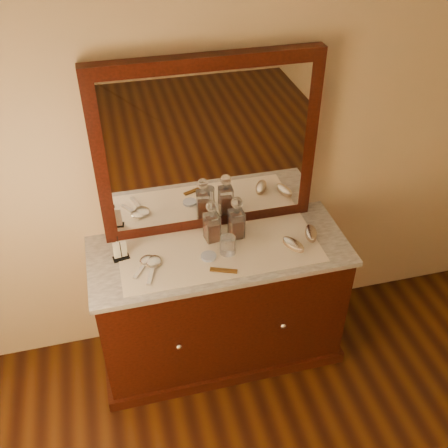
# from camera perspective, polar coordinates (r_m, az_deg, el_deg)

# --- Properties ---
(dresser_cabinet) EXTENTS (1.40, 0.55, 0.82)m
(dresser_cabinet) POSITION_cam_1_polar(r_m,az_deg,el_deg) (3.16, -0.45, -8.88)
(dresser_cabinet) COLOR black
(dresser_cabinet) RESTS_ON floor
(dresser_plinth) EXTENTS (1.46, 0.59, 0.08)m
(dresser_plinth) POSITION_cam_1_polar(r_m,az_deg,el_deg) (3.44, -0.42, -13.13)
(dresser_plinth) COLOR black
(dresser_plinth) RESTS_ON floor
(knob_left) EXTENTS (0.04, 0.04, 0.04)m
(knob_left) POSITION_cam_1_polar(r_m,az_deg,el_deg) (2.91, -4.97, -13.29)
(knob_left) COLOR silver
(knob_left) RESTS_ON dresser_cabinet
(knob_right) EXTENTS (0.04, 0.04, 0.04)m
(knob_right) POSITION_cam_1_polar(r_m,az_deg,el_deg) (3.01, 6.53, -11.07)
(knob_right) COLOR silver
(knob_right) RESTS_ON dresser_cabinet
(marble_top) EXTENTS (1.44, 0.59, 0.03)m
(marble_top) POSITION_cam_1_polar(r_m,az_deg,el_deg) (2.87, -0.49, -3.02)
(marble_top) COLOR silver
(marble_top) RESTS_ON dresser_cabinet
(mirror_frame) EXTENTS (1.20, 0.08, 1.00)m
(mirror_frame) POSITION_cam_1_polar(r_m,az_deg,el_deg) (2.77, -1.77, 8.35)
(mirror_frame) COLOR black
(mirror_frame) RESTS_ON marble_top
(mirror_glass) EXTENTS (1.06, 0.01, 0.86)m
(mirror_glass) POSITION_cam_1_polar(r_m,az_deg,el_deg) (2.74, -1.61, 8.02)
(mirror_glass) COLOR white
(mirror_glass) RESTS_ON marble_top
(lace_runner) EXTENTS (1.10, 0.45, 0.00)m
(lace_runner) POSITION_cam_1_polar(r_m,az_deg,el_deg) (2.84, -0.40, -3.01)
(lace_runner) COLOR beige
(lace_runner) RESTS_ON marble_top
(pin_dish) EXTENTS (0.10, 0.10, 0.01)m
(pin_dish) POSITION_cam_1_polar(r_m,az_deg,el_deg) (2.80, -1.71, -3.58)
(pin_dish) COLOR white
(pin_dish) RESTS_ON lace_runner
(comb) EXTENTS (0.14, 0.08, 0.01)m
(comb) POSITION_cam_1_polar(r_m,az_deg,el_deg) (2.72, -0.04, -5.13)
(comb) COLOR brown
(comb) RESTS_ON lace_runner
(napkin_rack) EXTENTS (0.10, 0.07, 0.13)m
(napkin_rack) POSITION_cam_1_polar(r_m,az_deg,el_deg) (2.82, -11.36, -2.91)
(napkin_rack) COLOR black
(napkin_rack) RESTS_ON marble_top
(decanter_left) EXTENTS (0.09, 0.09, 0.26)m
(decanter_left) POSITION_cam_1_polar(r_m,az_deg,el_deg) (2.86, -1.34, -0.11)
(decanter_left) COLOR maroon
(decanter_left) RESTS_ON lace_runner
(decanter_right) EXTENTS (0.08, 0.08, 0.26)m
(decanter_right) POSITION_cam_1_polar(r_m,az_deg,el_deg) (2.88, 1.38, 0.26)
(decanter_right) COLOR maroon
(decanter_right) RESTS_ON lace_runner
(brush_near) EXTENTS (0.12, 0.16, 0.04)m
(brush_near) POSITION_cam_1_polar(r_m,az_deg,el_deg) (2.88, 7.63, -2.26)
(brush_near) COLOR tan
(brush_near) RESTS_ON lace_runner
(brush_far) EXTENTS (0.10, 0.16, 0.04)m
(brush_far) POSITION_cam_1_polar(r_m,az_deg,el_deg) (2.97, 9.55, -1.03)
(brush_far) COLOR tan
(brush_far) RESTS_ON lace_runner
(hand_mirror_outer) EXTENTS (0.15, 0.19, 0.02)m
(hand_mirror_outer) POSITION_cam_1_polar(r_m,az_deg,el_deg) (2.79, -8.63, -4.19)
(hand_mirror_outer) COLOR silver
(hand_mirror_outer) RESTS_ON lace_runner
(hand_mirror_inner) EXTENTS (0.12, 0.23, 0.02)m
(hand_mirror_inner) POSITION_cam_1_polar(r_m,az_deg,el_deg) (2.77, -7.82, -4.43)
(hand_mirror_inner) COLOR silver
(hand_mirror_inner) RESTS_ON lace_runner
(tumblers) EXTENTS (0.09, 0.09, 0.10)m
(tumblers) POSITION_cam_1_polar(r_m,az_deg,el_deg) (2.80, 0.42, -2.35)
(tumblers) COLOR white
(tumblers) RESTS_ON lace_runner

